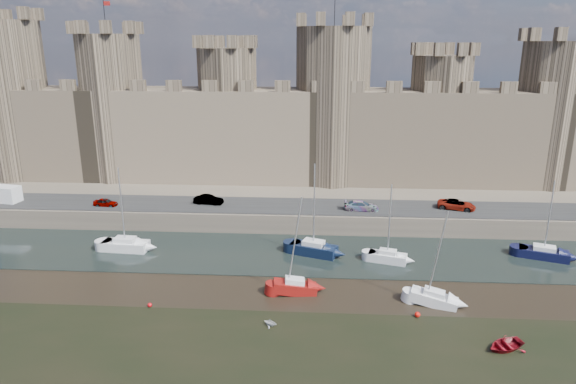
# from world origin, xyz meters

# --- Properties ---
(water_channel) EXTENTS (160.00, 12.00, 0.08)m
(water_channel) POSITION_xyz_m (0.00, 24.00, 0.04)
(water_channel) COLOR black
(water_channel) RESTS_ON ground
(quay) EXTENTS (160.00, 60.00, 2.50)m
(quay) POSITION_xyz_m (0.00, 60.00, 1.25)
(quay) COLOR #4C443A
(quay) RESTS_ON ground
(road) EXTENTS (160.00, 7.00, 0.10)m
(road) POSITION_xyz_m (0.00, 34.00, 2.55)
(road) COLOR black
(road) RESTS_ON quay
(castle) EXTENTS (108.50, 11.00, 29.00)m
(castle) POSITION_xyz_m (-0.64, 48.00, 11.67)
(castle) COLOR #42382B
(castle) RESTS_ON quay
(car_0) EXTENTS (3.24, 1.55, 1.07)m
(car_0) POSITION_xyz_m (-27.96, 32.50, 3.03)
(car_0) COLOR gray
(car_0) RESTS_ON quay
(car_1) EXTENTS (4.05, 1.84, 1.29)m
(car_1) POSITION_xyz_m (-14.53, 34.17, 3.14)
(car_1) COLOR gray
(car_1) RESTS_ON quay
(car_2) EXTENTS (4.47, 1.97, 1.28)m
(car_2) POSITION_xyz_m (5.68, 32.87, 3.14)
(car_2) COLOR gray
(car_2) RESTS_ON quay
(car_3) EXTENTS (5.21, 3.47, 1.33)m
(car_3) POSITION_xyz_m (18.04, 34.05, 3.16)
(car_3) COLOR gray
(car_3) RESTS_ON quay
(van) EXTENTS (5.38, 2.83, 2.23)m
(van) POSITION_xyz_m (-42.81, 33.50, 3.62)
(van) COLOR silver
(van) RESTS_ON quay
(sailboat_0) EXTENTS (5.46, 2.47, 9.94)m
(sailboat_0) POSITION_xyz_m (-22.23, 23.82, 0.78)
(sailboat_0) COLOR silver
(sailboat_0) RESTS_ON ground
(sailboat_1) EXTENTS (5.71, 3.74, 10.67)m
(sailboat_1) POSITION_xyz_m (-0.32, 23.96, 0.83)
(sailboat_1) COLOR black
(sailboat_1) RESTS_ON ground
(sailboat_2) EXTENTS (4.41, 2.69, 8.92)m
(sailboat_2) POSITION_xyz_m (7.88, 22.44, 0.74)
(sailboat_2) COLOR silver
(sailboat_2) RESTS_ON ground
(sailboat_3) EXTENTS (5.55, 3.63, 9.07)m
(sailboat_3) POSITION_xyz_m (25.56, 24.60, 0.72)
(sailboat_3) COLOR black
(sailboat_3) RESTS_ON ground
(sailboat_4) EXTENTS (4.37, 2.08, 9.85)m
(sailboat_4) POSITION_xyz_m (-1.99, 14.64, 0.73)
(sailboat_4) COLOR maroon
(sailboat_4) RESTS_ON ground
(sailboat_5) EXTENTS (4.57, 2.82, 9.22)m
(sailboat_5) POSITION_xyz_m (11.03, 13.21, 0.68)
(sailboat_5) COLOR silver
(sailboat_5) RESTS_ON ground
(dinghy_3) EXTENTS (1.45, 1.35, 0.63)m
(dinghy_3) POSITION_xyz_m (-3.78, 8.51, 0.31)
(dinghy_3) COLOR silver
(dinghy_3) RESTS_ON ground
(dinghy_4) EXTENTS (3.80, 3.38, 0.65)m
(dinghy_4) POSITION_xyz_m (15.22, 6.20, 0.32)
(dinghy_4) COLOR maroon
(dinghy_4) RESTS_ON ground
(buoy_1) EXTENTS (0.40, 0.40, 0.40)m
(buoy_1) POSITION_xyz_m (-15.21, 11.06, 0.20)
(buoy_1) COLOR red
(buoy_1) RESTS_ON ground
(buoy_3) EXTENTS (0.50, 0.50, 0.50)m
(buoy_3) POSITION_xyz_m (9.12, 10.80, 0.25)
(buoy_3) COLOR red
(buoy_3) RESTS_ON ground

